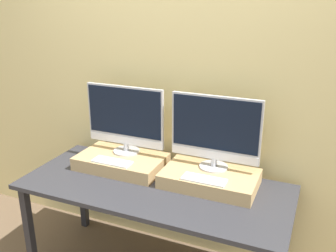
{
  "coord_description": "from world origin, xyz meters",
  "views": [
    {
      "loc": [
        0.94,
        -1.58,
        1.89
      ],
      "look_at": [
        0.0,
        0.6,
        1.05
      ],
      "focal_mm": 40.0,
      "sensor_mm": 36.0,
      "label": 1
    }
  ],
  "objects_px": {
    "keyboard_left": "(112,162)",
    "keyboard_right": "(204,179)",
    "monitor_right": "(215,131)",
    "monitor_left": "(125,118)"
  },
  "relations": [
    {
      "from": "keyboard_left",
      "to": "keyboard_right",
      "type": "xyz_separation_m",
      "value": [
        0.66,
        0.0,
        0.0
      ]
    },
    {
      "from": "keyboard_left",
      "to": "monitor_right",
      "type": "xyz_separation_m",
      "value": [
        0.66,
        0.2,
        0.25
      ]
    },
    {
      "from": "monitor_left",
      "to": "keyboard_right",
      "type": "relative_size",
      "value": 2.14
    },
    {
      "from": "keyboard_left",
      "to": "keyboard_right",
      "type": "bearing_deg",
      "value": 0.0
    },
    {
      "from": "monitor_left",
      "to": "keyboard_left",
      "type": "height_order",
      "value": "monitor_left"
    },
    {
      "from": "keyboard_left",
      "to": "monitor_left",
      "type": "bearing_deg",
      "value": 90.0
    },
    {
      "from": "keyboard_left",
      "to": "keyboard_right",
      "type": "height_order",
      "value": "same"
    },
    {
      "from": "monitor_left",
      "to": "keyboard_left",
      "type": "distance_m",
      "value": 0.32
    },
    {
      "from": "keyboard_left",
      "to": "monitor_right",
      "type": "relative_size",
      "value": 0.47
    },
    {
      "from": "keyboard_left",
      "to": "monitor_right",
      "type": "distance_m",
      "value": 0.73
    }
  ]
}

